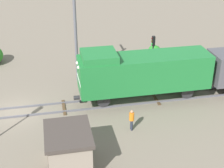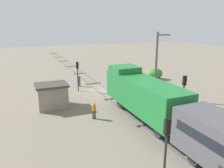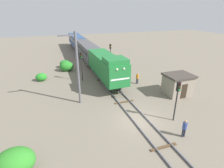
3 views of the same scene
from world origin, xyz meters
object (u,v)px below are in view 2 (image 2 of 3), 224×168
at_px(traffic_signal_near, 77,71).
at_px(relay_hut, 52,95).
at_px(locomotive, 141,93).
at_px(worker_by_signal, 94,109).
at_px(catenary_mast, 156,64).
at_px(traffic_signal_mid, 184,90).
at_px(traffic_signal_far, 166,141).
at_px(worker_near_track, 79,80).

distance_m(traffic_signal_near, relay_hut, 6.73).
relative_size(locomotive, worker_by_signal, 6.82).
bearing_deg(catenary_mast, traffic_signal_mid, 76.58).
bearing_deg(traffic_signal_far, catenary_mast, -122.40).
height_order(locomotive, catenary_mast, catenary_mast).
height_order(locomotive, worker_by_signal, locomotive).
distance_m(locomotive, traffic_signal_near, 12.29).
xyz_separation_m(locomotive, traffic_signal_near, (3.20, -11.86, 0.13)).
bearing_deg(locomotive, traffic_signal_near, -74.91).
bearing_deg(catenary_mast, traffic_signal_near, -39.78).
bearing_deg(catenary_mast, worker_by_signal, 18.12).
bearing_deg(worker_by_signal, traffic_signal_far, -82.50).
relative_size(traffic_signal_far, catenary_mast, 0.51).
height_order(traffic_signal_near, relay_hut, traffic_signal_near).
relative_size(traffic_signal_mid, worker_by_signal, 2.69).
distance_m(traffic_signal_mid, catenary_mast, 7.26).
distance_m(traffic_signal_near, traffic_signal_mid, 15.33).
bearing_deg(traffic_signal_far, worker_by_signal, -86.76).
bearing_deg(traffic_signal_far, locomotive, -112.58).
bearing_deg(traffic_signal_far, traffic_signal_near, -91.12).
distance_m(locomotive, traffic_signal_far, 9.38).
relative_size(locomotive, traffic_signal_near, 2.78).
bearing_deg(traffic_signal_far, traffic_signal_mid, -136.30).
relative_size(worker_by_signal, relay_hut, 0.49).
distance_m(locomotive, traffic_signal_mid, 3.95).
height_order(traffic_signal_far, worker_near_track, traffic_signal_far).
xyz_separation_m(traffic_signal_near, catenary_mast, (-8.26, 6.88, 1.51)).
bearing_deg(traffic_signal_far, worker_near_track, -93.00).
distance_m(locomotive, worker_by_signal, 4.96).
height_order(traffic_signal_mid, worker_near_track, traffic_signal_mid).
height_order(worker_near_track, worker_by_signal, same).
bearing_deg(worker_by_signal, traffic_signal_near, 88.50).
xyz_separation_m(locomotive, traffic_signal_mid, (-3.40, 1.97, 0.38)).
relative_size(worker_near_track, worker_by_signal, 1.00).
height_order(traffic_signal_near, worker_by_signal, traffic_signal_near).
relative_size(locomotive, traffic_signal_far, 2.71).
distance_m(traffic_signal_near, catenary_mast, 10.85).
xyz_separation_m(locomotive, catenary_mast, (-5.06, -4.99, 1.64)).
bearing_deg(worker_near_track, traffic_signal_near, 6.52).
xyz_separation_m(traffic_signal_mid, catenary_mast, (-1.66, -6.96, 1.25)).
bearing_deg(catenary_mast, worker_near_track, -51.08).
bearing_deg(relay_hut, catenary_mast, 171.32).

